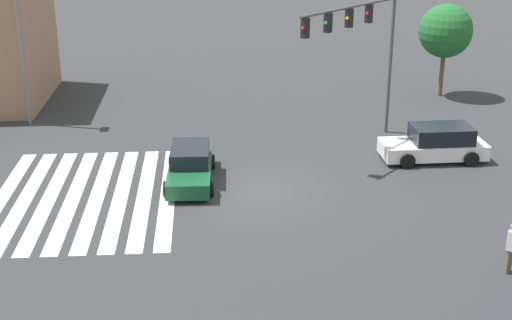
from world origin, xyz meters
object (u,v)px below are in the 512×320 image
object	(u,v)px
traffic_signal_mast	(361,36)
street_light_pole_a	(20,31)
tree_corner_a	(446,31)
car_0	(190,166)
pedestrian	(511,245)
car_3	(436,144)

from	to	relation	value
traffic_signal_mast	street_light_pole_a	world-z (taller)	street_light_pole_a
street_light_pole_a	tree_corner_a	xyz separation A→B (m)	(-3.85, 23.45, -1.04)
car_0	pedestrian	distance (m)	13.46
traffic_signal_mast	car_0	size ratio (longest dim) A/B	1.43
pedestrian	car_0	bearing A→B (deg)	3.74
traffic_signal_mast	pedestrian	distance (m)	13.46
traffic_signal_mast	tree_corner_a	world-z (taller)	traffic_signal_mast
car_0	traffic_signal_mast	bearing A→B (deg)	118.10
car_0	tree_corner_a	world-z (taller)	tree_corner_a
car_3	street_light_pole_a	bearing A→B (deg)	-20.14
car_3	tree_corner_a	distance (m)	11.75
tree_corner_a	car_3	bearing A→B (deg)	-18.99
traffic_signal_mast	street_light_pole_a	bearing A→B (deg)	-60.88
street_light_pole_a	pedestrian	bearing A→B (deg)	47.74
car_0	street_light_pole_a	distance (m)	12.89
car_0	street_light_pole_a	bearing A→B (deg)	-133.01
street_light_pole_a	car_3	bearing A→B (deg)	70.89
car_0	street_light_pole_a	size ratio (longest dim) A/B	0.59
pedestrian	tree_corner_a	size ratio (longest dim) A/B	0.32
car_3	traffic_signal_mast	bearing A→B (deg)	-34.61
traffic_signal_mast	pedestrian	xyz separation A→B (m)	(12.50, 2.40, -4.37)
car_0	car_3	distance (m)	11.31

